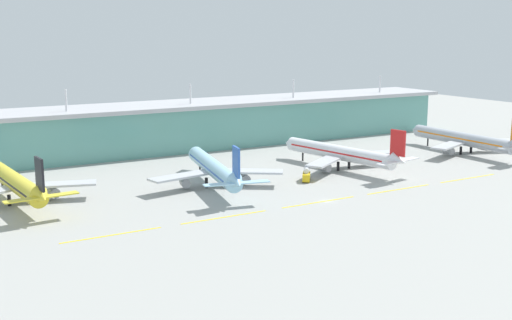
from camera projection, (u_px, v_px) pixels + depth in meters
ground_plane at (327, 201)px, 206.49m from camera, size 600.00×600.00×0.00m
terminal_building at (186, 125)px, 298.70m from camera, size 288.00×34.00×30.46m
airliner_nearest at (17, 184)px, 202.35m from camera, size 48.61×59.57×18.90m
airliner_near_middle at (214, 168)px, 225.13m from camera, size 47.77×64.46×18.90m
airliner_far_middle at (341, 153)px, 253.53m from camera, size 48.03×63.93×18.90m
airliner_farthest at (464, 139)px, 286.62m from camera, size 48.80×65.70×18.90m
taxiway_stripe_west at (112, 235)px, 171.79m from camera, size 28.00×0.70×0.04m
taxiway_stripe_mid_west at (225, 217)px, 188.45m from camera, size 28.00×0.70×0.04m
taxiway_stripe_centre at (319, 202)px, 205.12m from camera, size 28.00×0.70×0.04m
taxiway_stripe_mid_east at (399, 189)px, 221.78m from camera, size 28.00×0.70×0.04m
taxiway_stripe_east at (468, 178)px, 238.44m from camera, size 28.00×0.70×0.04m
fuel_truck at (306, 175)px, 233.67m from camera, size 6.39×7.33×4.95m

